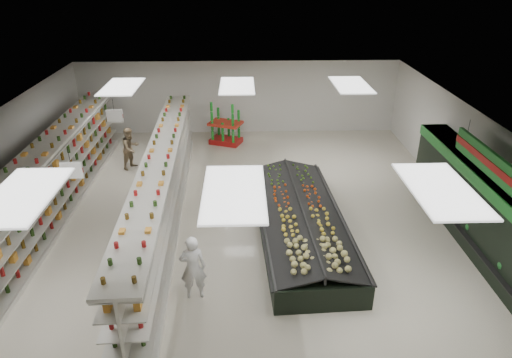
{
  "coord_description": "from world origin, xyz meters",
  "views": [
    {
      "loc": [
        0.19,
        -11.71,
        7.21
      ],
      "look_at": [
        0.55,
        0.36,
        1.31
      ],
      "focal_mm": 32.0,
      "sensor_mm": 36.0,
      "label": 1
    }
  ],
  "objects_px": {
    "gondola_center": "(163,190)",
    "produce_island": "(300,221)",
    "gondola_left": "(44,194)",
    "soda_endcap": "(226,125)",
    "shopper_background": "(131,148)",
    "shopper_main": "(193,267)"
  },
  "relations": [
    {
      "from": "gondola_center",
      "to": "produce_island",
      "type": "bearing_deg",
      "value": -15.77
    },
    {
      "from": "gondola_left",
      "to": "produce_island",
      "type": "xyz_separation_m",
      "value": [
        7.38,
        -0.72,
        -0.59
      ]
    },
    {
      "from": "gondola_center",
      "to": "soda_endcap",
      "type": "xyz_separation_m",
      "value": [
        1.65,
        6.24,
        -0.16
      ]
    },
    {
      "from": "gondola_left",
      "to": "shopper_background",
      "type": "bearing_deg",
      "value": 68.35
    },
    {
      "from": "gondola_center",
      "to": "shopper_main",
      "type": "distance_m",
      "value": 3.77
    },
    {
      "from": "shopper_main",
      "to": "shopper_background",
      "type": "relative_size",
      "value": 1.04
    },
    {
      "from": "soda_endcap",
      "to": "gondola_center",
      "type": "bearing_deg",
      "value": -104.83
    },
    {
      "from": "produce_island",
      "to": "soda_endcap",
      "type": "bearing_deg",
      "value": 107.87
    },
    {
      "from": "gondola_center",
      "to": "produce_island",
      "type": "relative_size",
      "value": 1.84
    },
    {
      "from": "gondola_center",
      "to": "shopper_main",
      "type": "height_order",
      "value": "gondola_center"
    },
    {
      "from": "gondola_left",
      "to": "gondola_center",
      "type": "height_order",
      "value": "gondola_left"
    },
    {
      "from": "shopper_main",
      "to": "shopper_background",
      "type": "xyz_separation_m",
      "value": [
        -3.01,
        7.38,
        -0.03
      ]
    },
    {
      "from": "produce_island",
      "to": "soda_endcap",
      "type": "xyz_separation_m",
      "value": [
        -2.33,
        7.21,
        0.37
      ]
    },
    {
      "from": "produce_island",
      "to": "shopper_main",
      "type": "xyz_separation_m",
      "value": [
        -2.78,
        -2.59,
        0.38
      ]
    },
    {
      "from": "soda_endcap",
      "to": "shopper_main",
      "type": "xyz_separation_m",
      "value": [
        -0.45,
        -9.81,
        0.01
      ]
    },
    {
      "from": "gondola_center",
      "to": "shopper_background",
      "type": "bearing_deg",
      "value": 113.38
    },
    {
      "from": "gondola_left",
      "to": "produce_island",
      "type": "distance_m",
      "value": 7.44
    },
    {
      "from": "soda_endcap",
      "to": "shopper_background",
      "type": "distance_m",
      "value": 4.23
    },
    {
      "from": "gondola_center",
      "to": "shopper_main",
      "type": "bearing_deg",
      "value": -73.44
    },
    {
      "from": "gondola_left",
      "to": "soda_endcap",
      "type": "bearing_deg",
      "value": 51.87
    },
    {
      "from": "soda_endcap",
      "to": "shopper_main",
      "type": "relative_size",
      "value": 1.02
    },
    {
      "from": "gondola_left",
      "to": "shopper_main",
      "type": "relative_size",
      "value": 7.92
    }
  ]
}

